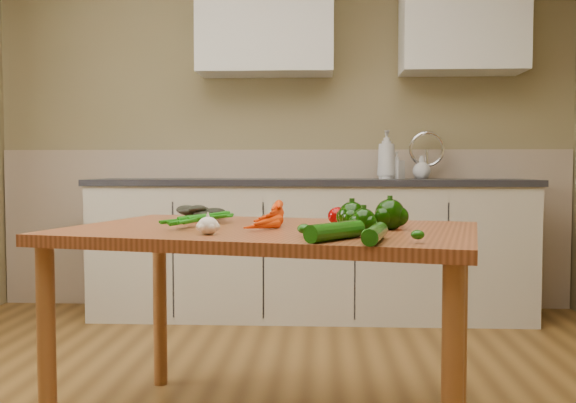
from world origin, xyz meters
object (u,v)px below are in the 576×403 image
(tomato_c, at_px, (395,218))
(pepper_c, at_px, (364,221))
(table, at_px, (270,251))
(carrot_bunch, at_px, (248,217))
(leafy_greens, at_px, (195,208))
(zucchini_a, at_px, (375,234))
(soap_bottle_b, at_px, (397,165))
(pepper_b, at_px, (390,215))
(soap_bottle_c, at_px, (422,167))
(pepper_a, at_px, (352,216))
(zucchini_b, at_px, (335,231))
(soap_bottle_a, at_px, (386,155))
(garlic_bulb, at_px, (208,226))
(tomato_a, at_px, (338,216))
(tomato_b, at_px, (364,217))

(tomato_c, bearing_deg, pepper_c, -115.73)
(table, xyz_separation_m, carrot_bunch, (-0.08, 0.02, 0.12))
(leafy_greens, height_order, zucchini_a, leafy_greens)
(soap_bottle_b, height_order, pepper_b, soap_bottle_b)
(soap_bottle_c, xyz_separation_m, pepper_b, (-0.43, -2.11, -0.16))
(soap_bottle_b, distance_m, zucchini_a, 2.48)
(pepper_a, height_order, zucchini_b, pepper_a)
(soap_bottle_a, relative_size, tomato_c, 4.61)
(pepper_b, xyz_separation_m, pepper_c, (-0.10, -0.15, -0.01))
(soap_bottle_a, height_order, soap_bottle_c, soap_bottle_a)
(pepper_a, relative_size, zucchini_a, 0.40)
(pepper_b, bearing_deg, tomato_c, 75.70)
(soap_bottle_a, bearing_deg, pepper_a, -106.18)
(pepper_a, xyz_separation_m, tomato_c, (0.16, 0.13, -0.02))
(pepper_c, distance_m, zucchini_b, 0.21)
(soap_bottle_c, height_order, garlic_bulb, soap_bottle_c)
(table, xyz_separation_m, pepper_c, (0.32, -0.21, 0.12))
(zucchini_b, bearing_deg, zucchini_a, -18.43)
(soap_bottle_c, height_order, zucchini_a, soap_bottle_c)
(garlic_bulb, bearing_deg, soap_bottle_c, 65.91)
(tomato_c, bearing_deg, pepper_a, -141.09)
(pepper_b, relative_size, tomato_a, 1.41)
(pepper_a, relative_size, tomato_c, 1.37)
(pepper_a, distance_m, zucchini_b, 0.33)
(leafy_greens, xyz_separation_m, zucchini_b, (0.55, -0.70, -0.02))
(leafy_greens, xyz_separation_m, tomato_a, (0.57, -0.20, -0.02))
(leafy_greens, distance_m, pepper_b, 0.83)
(garlic_bulb, relative_size, zucchini_a, 0.28)
(leafy_greens, xyz_separation_m, garlic_bulb, (0.15, -0.56, -0.02))
(soap_bottle_a, xyz_separation_m, garlic_bulb, (-0.79, -2.24, -0.27))
(pepper_c, xyz_separation_m, tomato_b, (0.02, 0.29, -0.01))
(soap_bottle_a, xyz_separation_m, pepper_b, (-0.19, -2.04, -0.25))
(soap_bottle_a, relative_size, pepper_b, 3.08)
(soap_bottle_b, height_order, garlic_bulb, soap_bottle_b)
(soap_bottle_b, bearing_deg, soap_bottle_a, -27.32)
(zucchini_b, bearing_deg, soap_bottle_a, 80.74)
(tomato_b, bearing_deg, garlic_bulb, -147.06)
(tomato_a, xyz_separation_m, tomato_c, (0.21, -0.04, -0.00))
(pepper_a, distance_m, tomato_a, 0.18)
(carrot_bunch, height_order, leafy_greens, leafy_greens)
(table, distance_m, pepper_a, 0.32)
(table, height_order, pepper_b, pepper_b)
(leafy_greens, relative_size, tomato_a, 2.75)
(zucchini_b, bearing_deg, soap_bottle_b, 79.24)
(soap_bottle_a, bearing_deg, soap_bottle_b, 16.10)
(soap_bottle_c, xyz_separation_m, leafy_greens, (-1.18, -1.74, -0.17))
(pepper_c, relative_size, tomato_c, 1.17)
(pepper_c, distance_m, tomato_b, 0.29)
(garlic_bulb, height_order, pepper_b, pepper_b)
(zucchini_a, bearing_deg, pepper_b, 77.67)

